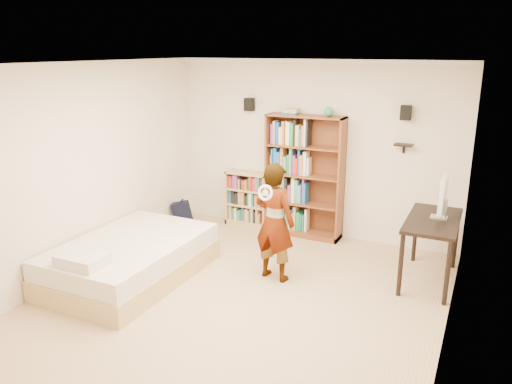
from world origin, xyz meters
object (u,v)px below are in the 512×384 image
Objects in this scene: computer_desk at (430,250)px; tall_bookshelf at (304,177)px; daybed at (130,255)px; person at (275,222)px; low_bookshelf at (247,199)px.

tall_bookshelf is at bearing 157.13° from computer_desk.
person is (1.66, 0.79, 0.44)m from daybed.
low_bookshelf is (-1.00, 0.04, -0.50)m from tall_bookshelf.
tall_bookshelf is 0.88× the size of daybed.
tall_bookshelf is 2.88m from daybed.
daybed is (-0.46, -2.44, -0.13)m from low_bookshelf.
low_bookshelf reaches higher than computer_desk.
person is at bearing -53.93° from low_bookshelf.
low_bookshelf is 0.42× the size of daybed.
daybed is (-1.46, -2.40, -0.63)m from tall_bookshelf.
low_bookshelf is 2.48m from daybed.
low_bookshelf reaches higher than daybed.
person is at bearing -82.85° from tall_bookshelf.
daybed is at bearing -155.81° from computer_desk.
tall_bookshelf is 1.12m from low_bookshelf.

